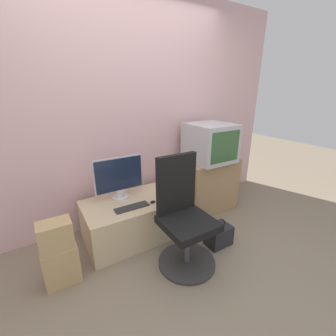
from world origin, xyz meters
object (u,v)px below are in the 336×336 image
Objects in this scene: mouse at (153,202)px; main_monitor at (119,178)px; handbag at (219,235)px; keyboard at (132,207)px; crt_tv at (210,143)px; cardboard_box_lower at (61,264)px; office_chair at (184,221)px.

main_monitor is at bearing 129.70° from mouse.
main_monitor is at bearing 136.81° from handbag.
keyboard is 1.27m from crt_tv.
main_monitor is 1.21m from crt_tv.
cardboard_box_lower is 1.14× the size of handbag.
keyboard reaches higher than handbag.
cardboard_box_lower is (-1.03, 0.32, -0.25)m from office_chair.
office_chair reaches higher than mouse.
keyboard is at bearing 174.24° from mouse.
mouse is 0.16× the size of cardboard_box_lower.
office_chair is 3.36× the size of handbag.
main_monitor reaches higher than mouse.
crt_tv is at bearing 59.23° from handbag.
crt_tv reaches higher than office_chair.
main_monitor is 1.54× the size of keyboard.
mouse is at bearing 101.75° from office_chair.
crt_tv is (0.93, 0.21, 0.48)m from mouse.
mouse reaches higher than cardboard_box_lower.
keyboard is at bearing 124.41° from office_chair.
keyboard is 1.00× the size of cardboard_box_lower.
crt_tv is 2.04m from cardboard_box_lower.
office_chair is at bearing 179.13° from handbag.
cardboard_box_lower reaches higher than handbag.
cardboard_box_lower is (-1.87, -0.32, -0.76)m from crt_tv.
crt_tv is 1.17m from office_chair.
cardboard_box_lower is at bearing 162.67° from office_chair.
handbag is (1.48, -0.33, -0.06)m from cardboard_box_lower.
mouse is (0.24, -0.29, -0.23)m from main_monitor.
mouse is 0.11× the size of crt_tv.
crt_tv is (1.16, 0.18, 0.49)m from keyboard.
main_monitor is 9.46× the size of mouse.
keyboard is 0.56m from office_chair.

